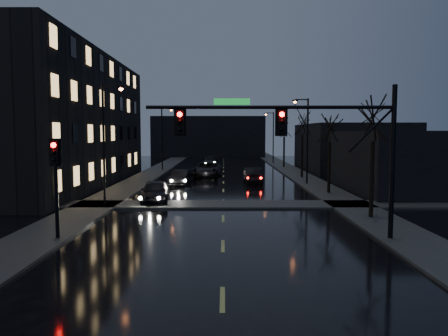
{
  "coord_description": "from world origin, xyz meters",
  "views": [
    {
      "loc": [
        0.04,
        -10.46,
        4.89
      ],
      "look_at": [
        0.05,
        10.2,
        3.2
      ],
      "focal_mm": 35.0,
      "sensor_mm": 36.0,
      "label": 1
    }
  ],
  "objects_px": {
    "oncoming_car_c": "(207,169)",
    "oncoming_car_d": "(210,161)",
    "lead_car": "(253,175)",
    "oncoming_car_a": "(155,192)",
    "oncoming_car_b": "(181,178)"
  },
  "relations": [
    {
      "from": "oncoming_car_c",
      "to": "lead_car",
      "type": "distance_m",
      "value": 7.33
    },
    {
      "from": "oncoming_car_a",
      "to": "oncoming_car_c",
      "type": "xyz_separation_m",
      "value": [
        2.96,
        17.54,
        0.04
      ]
    },
    {
      "from": "oncoming_car_d",
      "to": "lead_car",
      "type": "height_order",
      "value": "lead_car"
    },
    {
      "from": "lead_car",
      "to": "oncoming_car_d",
      "type": "bearing_deg",
      "value": -79.69
    },
    {
      "from": "oncoming_car_a",
      "to": "lead_car",
      "type": "relative_size",
      "value": 1.01
    },
    {
      "from": "oncoming_car_b",
      "to": "oncoming_car_d",
      "type": "height_order",
      "value": "oncoming_car_d"
    },
    {
      "from": "oncoming_car_b",
      "to": "oncoming_car_d",
      "type": "relative_size",
      "value": 0.87
    },
    {
      "from": "oncoming_car_b",
      "to": "lead_car",
      "type": "bearing_deg",
      "value": 20.97
    },
    {
      "from": "oncoming_car_d",
      "to": "oncoming_car_c",
      "type": "bearing_deg",
      "value": -88.06
    },
    {
      "from": "oncoming_car_a",
      "to": "oncoming_car_c",
      "type": "distance_m",
      "value": 17.79
    },
    {
      "from": "oncoming_car_c",
      "to": "oncoming_car_d",
      "type": "relative_size",
      "value": 1.22
    },
    {
      "from": "oncoming_car_c",
      "to": "oncoming_car_a",
      "type": "bearing_deg",
      "value": -94.83
    },
    {
      "from": "oncoming_car_c",
      "to": "lead_car",
      "type": "xyz_separation_m",
      "value": [
        4.65,
        -5.66,
        -0.08
      ]
    },
    {
      "from": "oncoming_car_c",
      "to": "lead_car",
      "type": "relative_size",
      "value": 1.31
    },
    {
      "from": "oncoming_car_d",
      "to": "oncoming_car_b",
      "type": "bearing_deg",
      "value": -93.54
    }
  ]
}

